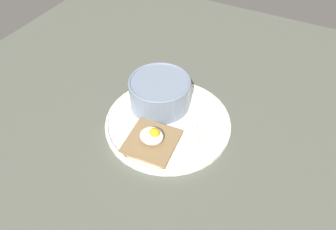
% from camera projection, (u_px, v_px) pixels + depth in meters
% --- Properties ---
extents(ground_plane, '(1.20, 1.20, 0.02)m').
position_uv_depth(ground_plane, '(168.00, 128.00, 0.74)').
color(ground_plane, '#4A4D43').
rests_on(ground_plane, ground).
extents(plate, '(0.28, 0.28, 0.02)m').
position_uv_depth(plate, '(168.00, 122.00, 0.72)').
color(plate, white).
rests_on(plate, ground_plane).
extents(oatmeal_bowl, '(0.14, 0.14, 0.07)m').
position_uv_depth(oatmeal_bowl, '(160.00, 92.00, 0.74)').
color(oatmeal_bowl, slate).
rests_on(oatmeal_bowl, plate).
extents(toast_slice, '(0.11, 0.11, 0.01)m').
position_uv_depth(toast_slice, '(151.00, 141.00, 0.67)').
color(toast_slice, brown).
rests_on(toast_slice, plate).
extents(poached_egg, '(0.05, 0.04, 0.03)m').
position_uv_depth(poached_egg, '(151.00, 135.00, 0.66)').
color(poached_egg, white).
rests_on(poached_egg, toast_slice).
extents(banana_slice_front, '(0.04, 0.04, 0.01)m').
position_uv_depth(banana_slice_front, '(192.00, 126.00, 0.70)').
color(banana_slice_front, beige).
rests_on(banana_slice_front, plate).
extents(banana_slice_left, '(0.04, 0.04, 0.01)m').
position_uv_depth(banana_slice_left, '(204.00, 137.00, 0.68)').
color(banana_slice_left, beige).
rests_on(banana_slice_left, plate).
extents(banana_slice_back, '(0.04, 0.04, 0.01)m').
position_uv_depth(banana_slice_back, '(192.00, 142.00, 0.67)').
color(banana_slice_back, '#FBF0C6').
rests_on(banana_slice_back, plate).
extents(banana_slice_right, '(0.03, 0.03, 0.01)m').
position_uv_depth(banana_slice_right, '(208.00, 128.00, 0.70)').
color(banana_slice_right, '#EEF1C8').
rests_on(banana_slice_right, plate).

